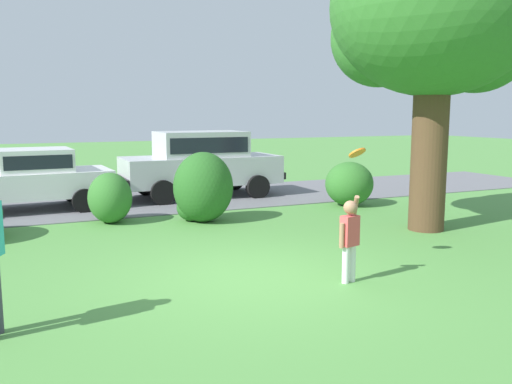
{
  "coord_description": "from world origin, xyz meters",
  "views": [
    {
      "loc": [
        -3.16,
        -7.17,
        2.45
      ],
      "look_at": [
        0.59,
        1.21,
        1.1
      ],
      "focal_mm": 37.78,
      "sensor_mm": 36.0,
      "label": 1
    }
  ],
  "objects_px": {
    "parked_sedan": "(27,177)",
    "oak_tree_large": "(436,17)",
    "child_thrower": "(350,234)",
    "parked_suv": "(201,160)",
    "frisbee": "(357,153)"
  },
  "relations": [
    {
      "from": "parked_suv",
      "to": "child_thrower",
      "type": "relative_size",
      "value": 3.66
    },
    {
      "from": "oak_tree_large",
      "to": "parked_suv",
      "type": "xyz_separation_m",
      "value": [
        -3.04,
        6.1,
        -3.31
      ]
    },
    {
      "from": "parked_suv",
      "to": "frisbee",
      "type": "relative_size",
      "value": 15.53
    },
    {
      "from": "parked_sedan",
      "to": "child_thrower",
      "type": "bearing_deg",
      "value": -63.43
    },
    {
      "from": "parked_sedan",
      "to": "frisbee",
      "type": "relative_size",
      "value": 14.77
    },
    {
      "from": "parked_sedan",
      "to": "oak_tree_large",
      "type": "bearing_deg",
      "value": -36.66
    },
    {
      "from": "frisbee",
      "to": "child_thrower",
      "type": "bearing_deg",
      "value": -129.85
    },
    {
      "from": "parked_sedan",
      "to": "frisbee",
      "type": "distance_m",
      "value": 8.92
    },
    {
      "from": "child_thrower",
      "to": "oak_tree_large",
      "type": "bearing_deg",
      "value": 34.11
    },
    {
      "from": "parked_sedan",
      "to": "frisbee",
      "type": "xyz_separation_m",
      "value": [
        4.66,
        -7.54,
        0.99
      ]
    },
    {
      "from": "parked_suv",
      "to": "parked_sedan",
      "type": "bearing_deg",
      "value": -175.69
    },
    {
      "from": "child_thrower",
      "to": "parked_sedan",
      "type": "bearing_deg",
      "value": 116.57
    },
    {
      "from": "oak_tree_large",
      "to": "child_thrower",
      "type": "height_order",
      "value": "oak_tree_large"
    },
    {
      "from": "parked_suv",
      "to": "frisbee",
      "type": "distance_m",
      "value": 7.93
    },
    {
      "from": "oak_tree_large",
      "to": "parked_sedan",
      "type": "xyz_separation_m",
      "value": [
        -7.73,
        5.75,
        -3.54
      ]
    }
  ]
}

